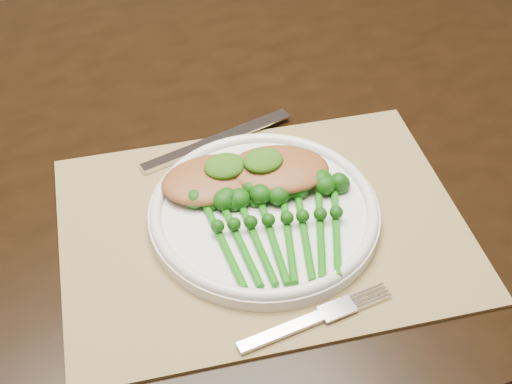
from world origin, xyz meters
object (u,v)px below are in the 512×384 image
object	(u,v)px
dinner_plate	(264,211)
chicken_fillet_left	(211,179)
placemat	(263,227)
dining_table	(199,312)
broccolini_bundle	(280,237)

from	to	relation	value
dinner_plate	chicken_fillet_left	world-z (taller)	chicken_fillet_left
placemat	dinner_plate	bearing A→B (deg)	67.90
dining_table	placemat	world-z (taller)	placemat
chicken_fillet_left	broccolini_bundle	size ratio (longest dim) A/B	0.62
placemat	chicken_fillet_left	xyz separation A→B (m)	(-0.04, 0.07, 0.03)
dining_table	dinner_plate	distance (m)	0.43
dining_table	chicken_fillet_left	xyz separation A→B (m)	(0.00, -0.12, 0.40)
dinner_plate	chicken_fillet_left	xyz separation A→B (m)	(-0.04, 0.06, 0.02)
placemat	chicken_fillet_left	distance (m)	0.08
placemat	dinner_plate	world-z (taller)	dinner_plate
placemat	broccolini_bundle	size ratio (longest dim) A/B	2.38
dining_table	chicken_fillet_left	bearing A→B (deg)	-89.21
placemat	broccolini_bundle	bearing A→B (deg)	-75.06
dining_table	chicken_fillet_left	world-z (taller)	chicken_fillet_left
placemat	chicken_fillet_left	bearing A→B (deg)	127.53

